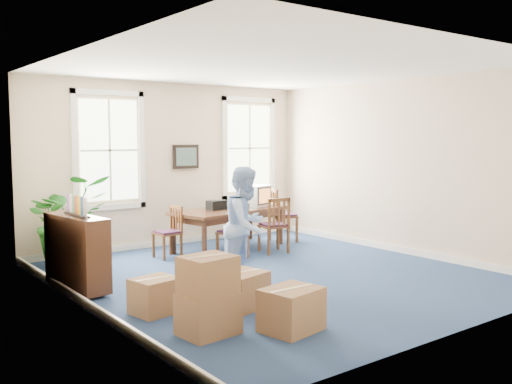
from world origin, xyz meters
TOP-DOWN VIEW (x-y plane):
  - floor at (0.00, 0.00)m, footprint 6.50×6.50m
  - ceiling at (0.00, 0.00)m, footprint 6.50×6.50m
  - wall_back at (0.00, 3.25)m, footprint 6.50×0.00m
  - wall_front at (0.00, -3.25)m, footprint 6.50×0.00m
  - wall_left at (-3.00, 0.00)m, footprint 0.00×6.50m
  - wall_right at (3.00, 0.00)m, footprint 0.00×6.50m
  - baseboard_back at (0.00, 3.22)m, footprint 6.00×0.04m
  - baseboard_left at (-2.97, 0.00)m, footprint 0.04×6.50m
  - baseboard_right at (2.97, 0.00)m, footprint 0.04×6.50m
  - window_left at (-1.30, 3.23)m, footprint 1.40×0.12m
  - window_right at (1.90, 3.23)m, footprint 1.40×0.12m
  - wall_picture at (0.30, 3.20)m, footprint 0.58×0.06m
  - conference_table at (0.64, 2.16)m, footprint 2.42×1.43m
  - crt_tv at (1.31, 2.21)m, footprint 0.57×0.60m
  - game_console at (1.62, 2.16)m, footprint 0.20×0.22m
  - equipment_bag at (0.38, 2.21)m, footprint 0.37×0.25m
  - chair_near_left at (0.17, 1.38)m, footprint 0.56×0.56m
  - chair_near_right at (1.10, 1.38)m, footprint 0.55×0.55m
  - chair_end_left at (-0.71, 2.16)m, footprint 0.44×0.44m
  - chair_end_right at (1.98, 2.16)m, footprint 0.61×0.61m
  - man at (-0.64, -0.14)m, footprint 1.03×0.94m
  - credenza at (-2.75, 0.99)m, footprint 0.51×1.33m
  - brochure_rack at (-2.73, 0.99)m, footprint 0.14×0.68m
  - potted_plant at (-2.29, 2.66)m, footprint 1.42×1.25m
  - cardboard_boxes at (-2.02, -1.53)m, footprint 1.86×1.86m

SIDE VIEW (x-z plane):
  - floor at x=0.00m, z-range 0.00..0.00m
  - baseboard_back at x=0.00m, z-range 0.00..0.12m
  - baseboard_left at x=-2.97m, z-range 0.00..0.12m
  - baseboard_right at x=2.97m, z-range 0.00..0.12m
  - conference_table at x=0.64m, z-range 0.00..0.77m
  - cardboard_boxes at x=-2.02m, z-range 0.00..0.91m
  - chair_end_left at x=-0.71m, z-range 0.00..0.92m
  - chair_near_left at x=0.17m, z-range 0.00..0.98m
  - credenza at x=-2.75m, z-range 0.00..1.02m
  - chair_near_right at x=1.10m, z-range 0.00..1.04m
  - chair_end_right at x=1.98m, z-range 0.00..1.09m
  - potted_plant at x=-2.29m, z-range 0.00..1.52m
  - game_console at x=1.62m, z-range 0.77..0.82m
  - man at x=-0.64m, z-range 0.00..1.72m
  - equipment_bag at x=0.38m, z-range 0.77..0.95m
  - crt_tv at x=1.31m, z-range 0.77..1.19m
  - brochure_rack at x=-2.73m, z-range 1.02..1.31m
  - wall_back at x=0.00m, z-range -1.65..4.85m
  - wall_front at x=0.00m, z-range -1.65..4.85m
  - wall_left at x=-3.00m, z-range -1.65..4.85m
  - wall_right at x=3.00m, z-range -1.65..4.85m
  - wall_picture at x=0.30m, z-range 1.51..1.99m
  - window_left at x=-1.30m, z-range 0.80..3.00m
  - window_right at x=1.90m, z-range 0.80..3.00m
  - ceiling at x=0.00m, z-range 3.20..3.20m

